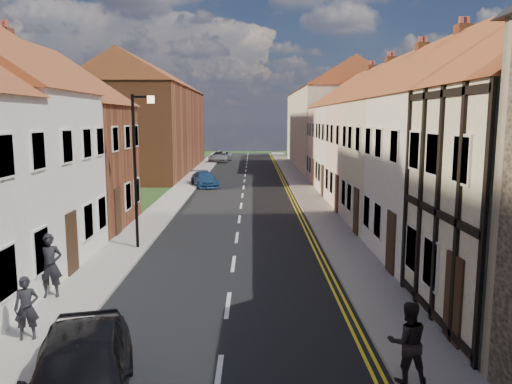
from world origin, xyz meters
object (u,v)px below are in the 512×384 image
object	(u,v)px
car_distant	(220,156)
pedestrian_left_b	(50,266)
car_near	(80,374)
lamppost	(137,162)
pedestrian_left	(27,308)
pedestrian_right	(408,342)
car_far	(205,179)

from	to	relation	value
car_distant	pedestrian_left_b	distance (m)	45.92
pedestrian_left_b	car_near	bearing A→B (deg)	-75.58
lamppost	pedestrian_left	xyz separation A→B (m)	(-0.73, -8.36, -2.67)
pedestrian_right	car_distant	bearing A→B (deg)	-82.71
car_near	pedestrian_left_b	bearing A→B (deg)	102.31
car_far	pedestrian_left_b	size ratio (longest dim) A/B	2.10
car_distant	pedestrian_right	size ratio (longest dim) A/B	2.96
car_near	pedestrian_right	distance (m)	6.10
pedestrian_right	pedestrian_left_b	xyz separation A→B (m)	(-8.80, 4.72, 0.12)
car_near	car_distant	world-z (taller)	car_near
pedestrian_right	pedestrian_left_b	bearing A→B (deg)	-28.66
car_far	car_near	bearing A→B (deg)	-107.16
car_far	car_distant	size ratio (longest dim) A/B	0.81
car_near	car_far	size ratio (longest dim) A/B	1.16
car_near	pedestrian_left	distance (m)	3.61
pedestrian_left	car_distant	bearing A→B (deg)	73.05
car_far	pedestrian_left	bearing A→B (deg)	-111.74
lamppost	car_near	world-z (taller)	lamppost
car_distant	lamppost	bearing A→B (deg)	-83.83
car_far	pedestrian_right	world-z (taller)	pedestrian_right
car_far	pedestrian_left	distance (m)	26.92
car_near	pedestrian_left	xyz separation A→B (m)	(-2.21, 2.85, 0.10)
pedestrian_left	pedestrian_left_b	world-z (taller)	pedestrian_left_b
pedestrian_left_b	car_far	bearing A→B (deg)	73.17
pedestrian_right	pedestrian_left_b	size ratio (longest dim) A/B	0.87
lamppost	car_distant	distance (m)	40.40
car_near	pedestrian_left_b	world-z (taller)	pedestrian_left_b
car_near	pedestrian_right	xyz separation A→B (m)	(6.03, 0.90, 0.16)
car_far	pedestrian_left	xyz separation A→B (m)	(-1.55, -26.87, 0.30)
lamppost	pedestrian_left	distance (m)	8.81
car_far	car_distant	xyz separation A→B (m)	(-0.21, 21.78, 0.10)
car_near	car_far	bearing A→B (deg)	77.33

